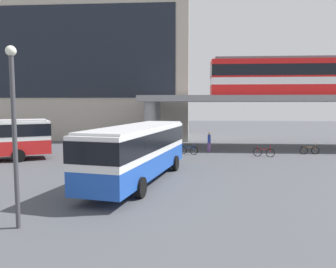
{
  "coord_description": "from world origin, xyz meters",
  "views": [
    {
      "loc": [
        4.36,
        -18.44,
        4.41
      ],
      "look_at": [
        2.74,
        5.63,
        2.2
      ],
      "focal_mm": 34.41,
      "sensor_mm": 36.0,
      "label": 1
    }
  ],
  "objects_px": {
    "station_building": "(77,65)",
    "train": "(301,76)",
    "bus_main": "(139,147)",
    "bicycle_blue": "(188,150)",
    "pedestrian_waiting_near_stop": "(209,143)",
    "bicycle_red": "(264,152)",
    "bicycle_brown": "(310,150)"
  },
  "relations": [
    {
      "from": "bicycle_blue",
      "to": "pedestrian_waiting_near_stop",
      "type": "relative_size",
      "value": 0.94
    },
    {
      "from": "station_building",
      "to": "bicycle_brown",
      "type": "distance_m",
      "value": 31.06
    },
    {
      "from": "train",
      "to": "bus_main",
      "type": "relative_size",
      "value": 1.6
    },
    {
      "from": "bus_main",
      "to": "bicycle_blue",
      "type": "distance_m",
      "value": 10.89
    },
    {
      "from": "bus_main",
      "to": "bicycle_brown",
      "type": "relative_size",
      "value": 6.34
    },
    {
      "from": "bus_main",
      "to": "bicycle_brown",
      "type": "height_order",
      "value": "bus_main"
    },
    {
      "from": "station_building",
      "to": "pedestrian_waiting_near_stop",
      "type": "distance_m",
      "value": 23.49
    },
    {
      "from": "bus_main",
      "to": "bicycle_blue",
      "type": "relative_size",
      "value": 6.6
    },
    {
      "from": "bicycle_red",
      "to": "bicycle_blue",
      "type": "xyz_separation_m",
      "value": [
        -6.41,
        0.92,
        0.0
      ]
    },
    {
      "from": "bicycle_red",
      "to": "bicycle_blue",
      "type": "relative_size",
      "value": 0.99
    },
    {
      "from": "station_building",
      "to": "bus_main",
      "type": "xyz_separation_m",
      "value": [
        12.41,
        -25.34,
        -7.73
      ]
    },
    {
      "from": "station_building",
      "to": "bicycle_red",
      "type": "distance_m",
      "value": 28.39
    },
    {
      "from": "train",
      "to": "bicycle_blue",
      "type": "relative_size",
      "value": 10.56
    },
    {
      "from": "station_building",
      "to": "bicycle_brown",
      "type": "xyz_separation_m",
      "value": [
        25.99,
        -14.21,
        -9.36
      ]
    },
    {
      "from": "bicycle_brown",
      "to": "pedestrian_waiting_near_stop",
      "type": "height_order",
      "value": "pedestrian_waiting_near_stop"
    },
    {
      "from": "bicycle_blue",
      "to": "bicycle_brown",
      "type": "bearing_deg",
      "value": 3.86
    },
    {
      "from": "train",
      "to": "station_building",
      "type": "bearing_deg",
      "value": 160.04
    },
    {
      "from": "bicycle_brown",
      "to": "pedestrian_waiting_near_stop",
      "type": "bearing_deg",
      "value": 174.93
    },
    {
      "from": "station_building",
      "to": "train",
      "type": "distance_m",
      "value": 28.3
    },
    {
      "from": "bicycle_red",
      "to": "bicycle_brown",
      "type": "distance_m",
      "value": 4.68
    },
    {
      "from": "pedestrian_waiting_near_stop",
      "to": "bus_main",
      "type": "bearing_deg",
      "value": -111.55
    },
    {
      "from": "bicycle_brown",
      "to": "pedestrian_waiting_near_stop",
      "type": "xyz_separation_m",
      "value": [
        -8.87,
        0.79,
        0.51
      ]
    },
    {
      "from": "train",
      "to": "pedestrian_waiting_near_stop",
      "type": "height_order",
      "value": "train"
    },
    {
      "from": "bus_main",
      "to": "pedestrian_waiting_near_stop",
      "type": "bearing_deg",
      "value": 68.45
    },
    {
      "from": "station_building",
      "to": "train",
      "type": "bearing_deg",
      "value": -19.96
    },
    {
      "from": "bicycle_brown",
      "to": "bicycle_blue",
      "type": "xyz_separation_m",
      "value": [
        -10.79,
        -0.73,
        0.0
      ]
    },
    {
      "from": "station_building",
      "to": "bicycle_brown",
      "type": "bearing_deg",
      "value": -28.67
    },
    {
      "from": "train",
      "to": "bicycle_blue",
      "type": "xyz_separation_m",
      "value": [
        -11.3,
        -5.32,
        -6.91
      ]
    },
    {
      "from": "station_building",
      "to": "bicycle_red",
      "type": "bearing_deg",
      "value": -36.27
    },
    {
      "from": "station_building",
      "to": "bicycle_blue",
      "type": "bearing_deg",
      "value": -44.51
    },
    {
      "from": "station_building",
      "to": "train",
      "type": "height_order",
      "value": "station_building"
    },
    {
      "from": "train",
      "to": "bicycle_blue",
      "type": "bearing_deg",
      "value": -154.81
    }
  ]
}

